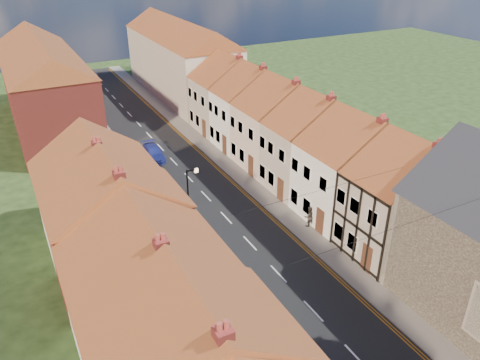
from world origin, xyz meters
The scene contains 20 objects.
road centered at (0.00, 30.00, 0.01)m, with size 7.00×90.00×0.02m, color black.
pavement_left centered at (-4.40, 30.00, 0.06)m, with size 1.80×90.00×0.12m, color slate.
pavement_right centered at (4.40, 30.00, 0.06)m, with size 1.80×90.00×0.12m, color slate.
cottage_r_tudor centered at (9.27, 12.70, 4.47)m, with size 8.30×5.20×9.00m.
cottage_r_white_near centered at (9.30, 18.10, 4.47)m, with size 8.30×6.00×9.00m.
cottage_r_cream_mid centered at (9.30, 23.50, 4.48)m, with size 8.30×5.20×9.00m.
cottage_r_pink centered at (9.30, 28.90, 4.47)m, with size 8.30×6.00×9.00m.
cottage_r_white_far centered at (9.30, 34.30, 4.48)m, with size 8.30×5.20×9.00m.
cottage_r_cream_far centered at (9.30, 39.70, 4.47)m, with size 8.30×6.00×9.00m.
cottage_l_white centered at (-9.30, 11.95, 4.37)m, with size 8.30×6.90×8.80m.
cottage_l_brick_mid centered at (-9.30, 18.05, 4.53)m, with size 8.30×5.70×9.10m.
cottage_l_pink centered at (-9.30, 23.85, 4.37)m, with size 8.30×6.30×8.80m.
block_right_far centered at (9.30, 55.00, 5.29)m, with size 8.30×24.20×10.50m.
block_left_far centered at (-9.30, 50.00, 5.29)m, with size 8.30×24.20×10.50m.
lamppost centered at (-3.81, 20.00, 3.54)m, with size 0.88×0.15×6.00m.
car_mid centered at (-3.20, 16.96, 0.64)m, with size 1.36×3.90×1.28m, color silver.
car_far centered at (-1.50, 35.72, 0.62)m, with size 1.74×4.28×1.24m, color navy.
car_distant centered at (-3.01, 59.89, 0.68)m, with size 2.27×4.93×1.37m, color #B1B3B9.
pedestrian_left centered at (-5.10, 7.77, 1.00)m, with size 0.64×0.42×1.76m, color #222227.
pedestrian_right centered at (5.10, 17.81, 0.97)m, with size 0.83×0.64×1.70m, color #2A2522.
Camera 1 is at (-13.97, -6.94, 20.30)m, focal length 35.00 mm.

